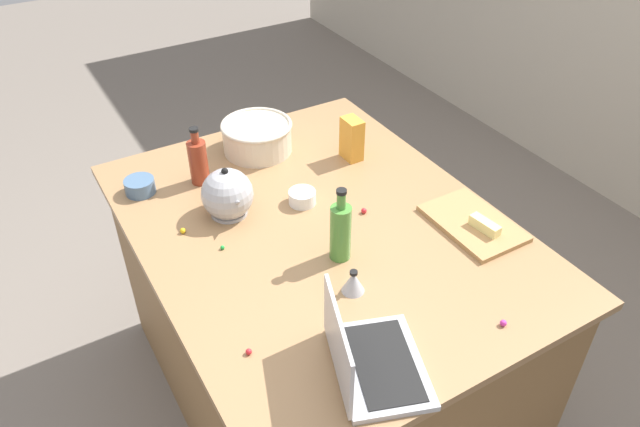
% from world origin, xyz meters
% --- Properties ---
extents(ground_plane, '(12.00, 12.00, 0.00)m').
position_xyz_m(ground_plane, '(0.00, 0.00, 0.00)').
color(ground_plane, slate).
extents(island_counter, '(1.53, 1.17, 0.90)m').
position_xyz_m(island_counter, '(0.00, 0.00, 0.45)').
color(island_counter, olive).
rests_on(island_counter, ground).
extents(laptop, '(0.37, 0.32, 0.22)m').
position_xyz_m(laptop, '(0.58, -0.20, 0.95)').
color(laptop, '#B7B7BC').
rests_on(laptop, island_counter).
extents(mixing_bowl_large, '(0.28, 0.28, 0.12)m').
position_xyz_m(mixing_bowl_large, '(-0.55, 0.03, 0.96)').
color(mixing_bowl_large, beige).
rests_on(mixing_bowl_large, island_counter).
extents(bottle_soy, '(0.07, 0.07, 0.23)m').
position_xyz_m(bottle_soy, '(-0.45, -0.25, 0.99)').
color(bottle_soy, maroon).
rests_on(bottle_soy, island_counter).
extents(bottle_olive, '(0.07, 0.07, 0.26)m').
position_xyz_m(bottle_olive, '(0.17, -0.03, 1.00)').
color(bottle_olive, '#4C8C38').
rests_on(bottle_olive, island_counter).
extents(kettle, '(0.21, 0.18, 0.20)m').
position_xyz_m(kettle, '(-0.22, -0.24, 0.98)').
color(kettle, '#ADADB2').
rests_on(kettle, island_counter).
extents(cutting_board, '(0.34, 0.22, 0.02)m').
position_xyz_m(cutting_board, '(0.26, 0.45, 0.91)').
color(cutting_board, '#AD7F4C').
rests_on(cutting_board, island_counter).
extents(butter_stick_left, '(0.11, 0.05, 0.04)m').
position_xyz_m(butter_stick_left, '(0.32, 0.45, 0.94)').
color(butter_stick_left, '#F4E58C').
rests_on(butter_stick_left, cutting_board).
extents(ramekin_small, '(0.10, 0.10, 0.05)m').
position_xyz_m(ramekin_small, '(-0.14, 0.01, 0.92)').
color(ramekin_small, white).
rests_on(ramekin_small, island_counter).
extents(ramekin_medium, '(0.11, 0.11, 0.05)m').
position_xyz_m(ramekin_medium, '(-0.50, -0.47, 0.93)').
color(ramekin_medium, slate).
rests_on(ramekin_medium, island_counter).
extents(kitchen_timer, '(0.07, 0.07, 0.08)m').
position_xyz_m(kitchen_timer, '(0.32, -0.07, 0.94)').
color(kitchen_timer, '#B2B2B7').
rests_on(kitchen_timer, island_counter).
extents(candy_bag, '(0.09, 0.06, 0.17)m').
position_xyz_m(candy_bag, '(-0.31, 0.33, 0.99)').
color(candy_bag, gold).
rests_on(candy_bag, island_counter).
extents(candy_0, '(0.02, 0.02, 0.02)m').
position_xyz_m(candy_0, '(0.65, 0.21, 0.91)').
color(candy_0, '#CC3399').
rests_on(candy_0, island_counter).
extents(candy_1, '(0.01, 0.01, 0.01)m').
position_xyz_m(candy_1, '(-0.05, -0.34, 0.91)').
color(candy_1, green).
rests_on(candy_1, island_counter).
extents(candy_2, '(0.02, 0.02, 0.02)m').
position_xyz_m(candy_2, '(0.02, 0.17, 0.91)').
color(candy_2, red).
rests_on(candy_2, island_counter).
extents(candy_3, '(0.02, 0.02, 0.02)m').
position_xyz_m(candy_3, '(0.38, -0.44, 0.91)').
color(candy_3, red).
rests_on(candy_3, island_counter).
extents(candy_4, '(0.02, 0.02, 0.02)m').
position_xyz_m(candy_4, '(0.56, -0.21, 0.91)').
color(candy_4, blue).
rests_on(candy_4, island_counter).
extents(candy_5, '(0.02, 0.02, 0.02)m').
position_xyz_m(candy_5, '(-0.20, -0.42, 0.91)').
color(candy_5, yellow).
rests_on(candy_5, island_counter).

